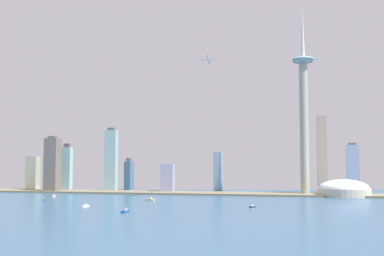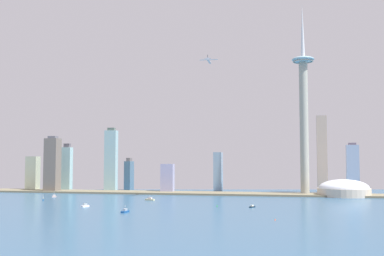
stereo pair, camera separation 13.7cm
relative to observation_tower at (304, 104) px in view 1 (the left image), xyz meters
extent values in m
plane|color=#305778|center=(-220.56, -477.13, -159.27)|extent=(6000.00, 6000.00, 0.00)
cube|color=#756C54|center=(-220.56, -15.63, -157.68)|extent=(770.74, 67.77, 3.18)
cylinder|color=#A3A293|center=(0.00, 0.00, -39.81)|extent=(15.00, 15.00, 238.91)
ellipsoid|color=#86AFBF|center=(0.00, 0.00, 79.64)|extent=(39.28, 39.28, 10.12)
torus|color=#A3A293|center=(0.00, 0.00, 76.10)|extent=(35.42, 35.42, 2.02)
cone|color=silver|center=(0.00, 0.00, 131.99)|extent=(7.50, 7.50, 94.58)
cylinder|color=beige|center=(63.21, -17.52, -152.45)|extent=(86.95, 86.95, 13.65)
ellipsoid|color=silver|center=(63.21, -17.52, -145.62)|extent=(82.60, 82.60, 29.55)
cube|color=#B5A190|center=(32.91, 73.21, -86.80)|extent=(18.80, 12.49, 144.94)
cube|color=#7C9AB3|center=(-162.62, 55.35, -121.20)|extent=(15.37, 21.11, 76.13)
cube|color=#8BA4C7|center=(88.70, 84.52, -114.60)|extent=(22.81, 15.60, 89.34)
cube|color=#5C4E5E|center=(88.70, 84.52, -67.92)|extent=(13.69, 9.36, 4.01)
cube|color=#95C0C3|center=(-461.47, 16.86, -116.05)|extent=(19.58, 13.38, 86.45)
cube|color=#534D54|center=(-461.47, 16.86, -69.03)|extent=(11.75, 8.03, 7.59)
cube|color=#A8AF93|center=(-532.94, 11.16, -125.02)|extent=(23.39, 18.27, 68.50)
cube|color=#43647A|center=(-353.27, 79.45, -129.87)|extent=(13.18, 24.86, 58.80)
cube|color=#635B5A|center=(-353.27, 79.45, -96.98)|extent=(7.91, 14.92, 6.98)
cube|color=#466F76|center=(-486.84, 81.73, -78.72)|extent=(21.29, 15.41, 161.10)
cube|color=#515D65|center=(-486.84, 81.73, 5.66)|extent=(12.77, 9.25, 7.66)
cube|color=#A0A0C9|center=(-249.37, 2.50, -132.41)|extent=(23.85, 13.83, 53.72)
cube|color=#90B8BC|center=(-367.72, 16.80, -99.93)|extent=(23.54, 13.80, 118.69)
cube|color=#506057|center=(-367.72, 16.80, -37.79)|extent=(14.13, 8.28, 5.58)
cube|color=#6B6259|center=(-468.69, -27.25, -108.13)|extent=(25.56, 22.33, 102.28)
cube|color=#5A5C68|center=(-468.69, -27.25, -54.76)|extent=(15.33, 13.40, 4.46)
cube|color=black|center=(-68.41, -245.11, -158.62)|extent=(7.29, 10.42, 1.31)
cube|color=silver|center=(-68.41, -245.11, -157.03)|extent=(3.89, 4.94, 1.86)
cube|color=beige|center=(-400.77, -142.39, -158.12)|extent=(7.08, 4.76, 2.29)
cube|color=silver|center=(-400.77, -142.39, -155.99)|extent=(3.35, 2.62, 1.97)
cylinder|color=silver|center=(-400.77, -142.39, -151.91)|extent=(0.24, 0.24, 6.19)
cube|color=beige|center=(-228.43, -170.40, -158.13)|extent=(16.20, 9.00, 2.27)
cube|color=beige|center=(-228.43, -170.40, -155.86)|extent=(7.47, 4.93, 2.27)
cylinder|color=silver|center=(-228.43, -170.40, -153.03)|extent=(0.24, 0.24, 3.39)
cube|color=white|center=(-278.11, -286.93, -158.16)|extent=(7.75, 11.73, 2.21)
cube|color=#919EA0|center=(-278.11, -286.93, -155.86)|extent=(4.30, 5.54, 2.40)
cube|color=#164E87|center=(-386.36, -201.78, -158.45)|extent=(5.25, 7.32, 1.63)
cube|color=#95A5A1|center=(-386.36, -201.78, -156.32)|extent=(2.81, 3.48, 2.63)
cylinder|color=silver|center=(-386.36, -201.78, -152.51)|extent=(0.24, 0.24, 4.99)
cube|color=navy|center=(-204.72, -338.05, -158.34)|extent=(5.45, 14.86, 1.87)
cube|color=#8F9CA5|center=(-204.72, -338.05, -156.14)|extent=(3.57, 6.62, 2.52)
cylinder|color=silver|center=(-204.72, -338.05, -152.89)|extent=(0.24, 0.24, 3.99)
cone|color=#E54C19|center=(-33.29, -374.55, -158.52)|extent=(1.60, 1.60, 1.50)
cone|color=green|center=(-113.67, -245.51, -157.80)|extent=(1.42, 1.42, 2.93)
cylinder|color=#B1B5C0|center=(-149.77, -108.50, 61.85)|extent=(5.57, 32.68, 3.78)
sphere|color=#B1B5C0|center=(-150.68, -92.26, 61.85)|extent=(3.78, 3.78, 3.78)
cube|color=#B1B5C0|center=(-149.77, -108.50, 63.55)|extent=(30.27, 5.27, 0.50)
cube|color=#B1B5C0|center=(-149.02, -122.14, 62.41)|extent=(10.66, 3.10, 0.40)
cube|color=#2D333D|center=(-149.02, -122.14, 66.24)|extent=(0.64, 2.55, 5.00)
camera|label=1|loc=(-8.99, -860.67, -101.21)|focal=44.79mm
camera|label=2|loc=(-8.86, -860.64, -101.21)|focal=44.79mm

